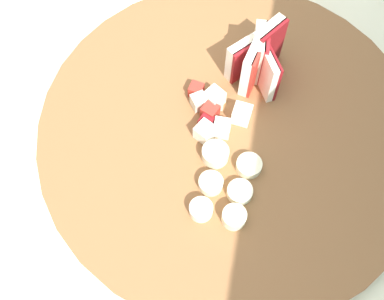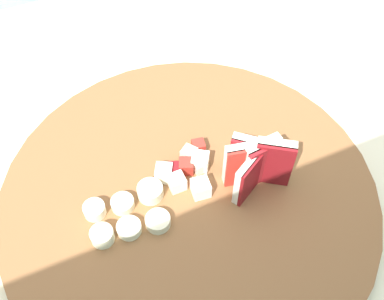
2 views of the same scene
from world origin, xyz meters
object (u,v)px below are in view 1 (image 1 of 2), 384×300
Objects in this scene: apple_dice_pile at (215,112)px; banana_slice_rows at (225,184)px; cutting_board at (230,128)px; apple_wedge_fan at (258,58)px.

banana_slice_rows is (0.08, 0.02, -0.00)m from apple_dice_pile.
cutting_board is 5.62× the size of apple_wedge_fan.
apple_wedge_fan is 0.08m from apple_dice_pile.
cutting_board is at bearing 68.94° from apple_dice_pile.
apple_wedge_fan is 0.15m from banana_slice_rows.
apple_dice_pile reaches higher than cutting_board.
banana_slice_rows is at bearing 16.67° from apple_dice_pile.
banana_slice_rows is at bearing 3.84° from cutting_board.
cutting_board is 0.08m from banana_slice_rows.
cutting_board is at bearing -13.35° from apple_wedge_fan.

